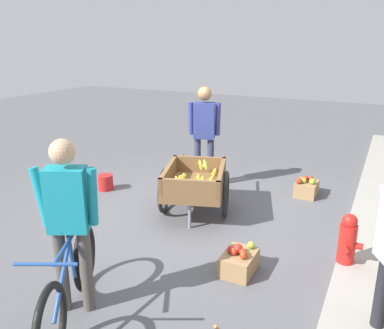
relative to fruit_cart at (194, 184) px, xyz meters
name	(u,v)px	position (x,y,z in m)	size (l,w,h in m)	color
ground_plane	(190,216)	(0.13, 0.00, -0.44)	(24.00, 24.00, 0.00)	#56565B
fruit_cart	(194,184)	(0.00, 0.00, 0.00)	(1.80, 1.24, 0.72)	brown
vendor_person	(204,128)	(-1.09, -0.36, 0.56)	(0.30, 0.51, 1.66)	#333851
bicycle	(70,285)	(2.52, 0.03, -0.08)	(1.51, 0.81, 0.85)	black
cyclist_person	(68,212)	(2.39, -0.03, 0.53)	(0.33, 0.53, 1.62)	#4C4742
fire_hydrant	(347,244)	(0.64, 2.10, -0.10)	(0.25, 0.25, 0.67)	red
plastic_bucket	(106,182)	(-0.19, -1.72, -0.31)	(0.24, 0.24, 0.25)	#B21E1E
apple_crate	(306,188)	(-1.40, 1.29, -0.31)	(0.44, 0.32, 0.31)	#99754C
mixed_fruit_crate	(239,261)	(1.15, 1.09, -0.31)	(0.44, 0.32, 0.32)	#99754C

